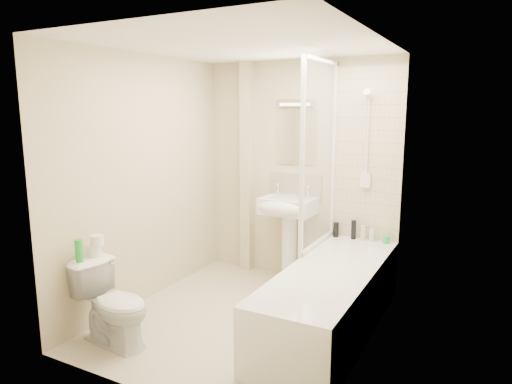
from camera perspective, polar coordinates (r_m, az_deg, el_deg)
The scene contains 24 objects.
floor at distance 4.30m, azimuth -1.56°, elevation -15.66°, with size 2.50×2.50×0.00m, color beige.
wall_back at distance 5.03m, azimuth 5.37°, elevation 2.50°, with size 2.20×0.02×2.40m, color beige.
wall_left at distance 4.56m, azimuth -13.78°, elevation 1.42°, with size 0.02×2.50×2.40m, color beige.
wall_right at distance 3.52m, azimuth 14.14°, elevation -1.18°, with size 0.02×2.50×2.40m, color beige.
ceiling at distance 3.90m, azimuth -1.74°, elevation 17.95°, with size 2.20×2.50×0.02m, color white.
tile_back at distance 4.76m, azimuth 13.75°, elevation 4.53°, with size 0.70×0.01×1.75m, color beige.
tile_right at distance 3.68m, azimuth 14.86°, elevation 2.83°, with size 0.01×2.10×1.75m, color beige.
pipe_boxing at distance 5.25m, azimuth -1.15°, elevation 2.86°, with size 0.12×0.12×2.40m, color beige.
splashback at distance 5.06m, azimuth 4.99°, elevation 0.60°, with size 0.60×0.01×0.30m, color beige.
mirror at distance 5.00m, azimuth 5.08°, elevation 6.83°, with size 0.46×0.01×0.60m, color white.
strip_light at distance 4.97m, azimuth 5.04°, elevation 11.07°, with size 0.42×0.07×0.07m, color silver.
bathtub at distance 4.07m, azimuth 9.35°, elevation -12.88°, with size 0.70×2.10×0.55m.
shower_screen at distance 4.44m, azimuth 7.97°, elevation 4.64°, with size 0.04×0.92×1.80m.
shower_fixture at distance 4.71m, azimuth 13.66°, elevation 5.94°, with size 0.10×0.16×0.99m.
pedestal_sink at distance 4.91m, azimuth 3.90°, elevation -2.95°, with size 0.56×0.50×1.08m.
bottle_black_a at distance 4.91m, azimuth 9.97°, elevation -4.65°, with size 0.06×0.06×0.16m, color black.
bottle_black_b at distance 4.85m, azimuth 12.10°, elevation -4.63°, with size 0.05×0.05×0.20m, color black.
bottle_cream at distance 4.83m, azimuth 13.24°, elevation -5.01°, with size 0.06×0.06×0.16m, color beige.
bottle_white_b at distance 4.81m, azimuth 14.28°, elevation -5.26°, with size 0.05×0.05×0.13m, color silver.
bottle_green at distance 4.79m, azimuth 15.95°, elevation -5.75°, with size 0.07×0.07×0.08m, color green.
toilet at distance 3.95m, azimuth -17.35°, elevation -13.22°, with size 0.70×0.45×0.68m, color white.
toilet_roll_lower at distance 4.05m, azimuth -19.54°, elevation -6.96°, with size 0.11×0.11×0.09m, color white.
toilet_roll_upper at distance 4.01m, azimuth -19.28°, elevation -5.76°, with size 0.11×0.11×0.09m, color white.
green_bottle at distance 3.93m, azimuth -21.27°, elevation -6.87°, with size 0.06×0.06×0.19m, color green.
Camera 1 is at (1.90, -3.36, 1.89)m, focal length 32.00 mm.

